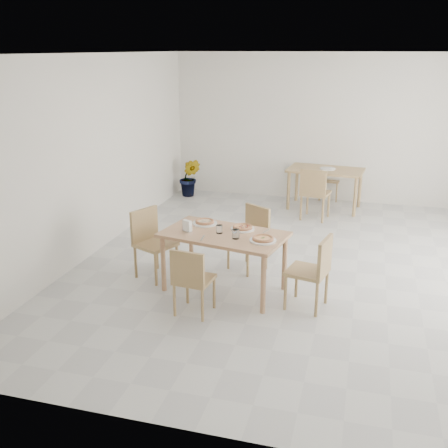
% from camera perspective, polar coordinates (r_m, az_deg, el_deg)
% --- Properties ---
extents(main_table, '(1.59, 1.09, 0.75)m').
position_cam_1_polar(main_table, '(6.32, 0.00, -1.73)').
color(main_table, tan).
rests_on(main_table, ground).
extents(chair_south, '(0.43, 0.43, 0.80)m').
position_cam_1_polar(chair_south, '(5.81, -3.57, -5.79)').
color(chair_south, tan).
rests_on(chair_south, ground).
extents(chair_north, '(0.58, 0.58, 0.86)m').
position_cam_1_polar(chair_north, '(7.05, 3.04, -1.00)').
color(chair_north, tan).
rests_on(chair_north, ground).
extents(chair_west, '(0.59, 0.59, 0.90)m').
position_cam_1_polar(chair_west, '(6.85, -7.96, -1.54)').
color(chair_west, tan).
rests_on(chair_west, ground).
extents(chair_east, '(0.51, 0.51, 0.87)m').
position_cam_1_polar(chair_east, '(6.02, 9.81, -4.70)').
color(chair_east, tan).
rests_on(chair_east, ground).
extents(plate_margherita, '(0.31, 0.31, 0.02)m').
position_cam_1_polar(plate_margherita, '(6.04, 4.26, -1.79)').
color(plate_margherita, white).
rests_on(plate_margherita, main_table).
extents(plate_mushroom, '(0.31, 0.31, 0.02)m').
position_cam_1_polar(plate_mushroom, '(6.62, -2.10, 0.08)').
color(plate_mushroom, white).
rests_on(plate_mushroom, main_table).
extents(plate_pepperoni, '(0.29, 0.29, 0.02)m').
position_cam_1_polar(plate_pepperoni, '(6.41, 2.03, -0.52)').
color(plate_pepperoni, white).
rests_on(plate_pepperoni, main_table).
extents(pizza_margherita, '(0.31, 0.31, 0.03)m').
position_cam_1_polar(pizza_margherita, '(6.04, 4.26, -1.59)').
color(pizza_margherita, tan).
rests_on(pizza_margherita, plate_margherita).
extents(pizza_mushroom, '(0.30, 0.30, 0.03)m').
position_cam_1_polar(pizza_mushroom, '(6.61, -2.10, 0.27)').
color(pizza_mushroom, tan).
rests_on(pizza_mushroom, plate_mushroom).
extents(pizza_pepperoni, '(0.31, 0.31, 0.03)m').
position_cam_1_polar(pizza_pepperoni, '(6.41, 2.04, -0.32)').
color(pizza_pepperoni, tan).
rests_on(pizza_pepperoni, plate_pepperoni).
extents(tumbler_a, '(0.08, 0.08, 0.11)m').
position_cam_1_polar(tumbler_a, '(6.09, 1.29, -1.09)').
color(tumbler_a, white).
rests_on(tumbler_a, main_table).
extents(tumbler_b, '(0.08, 0.08, 0.10)m').
position_cam_1_polar(tumbler_b, '(6.27, -0.52, -0.57)').
color(tumbler_b, white).
rests_on(tumbler_b, main_table).
extents(napkin_holder, '(0.14, 0.12, 0.14)m').
position_cam_1_polar(napkin_holder, '(6.33, -4.03, -0.25)').
color(napkin_holder, silver).
rests_on(napkin_holder, main_table).
extents(fork_a, '(0.07, 0.17, 0.01)m').
position_cam_1_polar(fork_a, '(6.38, 4.65, -0.75)').
color(fork_a, silver).
rests_on(fork_a, main_table).
extents(fork_b, '(0.03, 0.19, 0.01)m').
position_cam_1_polar(fork_b, '(6.12, -2.35, -1.54)').
color(fork_b, silver).
rests_on(fork_b, main_table).
extents(second_table, '(1.42, 0.91, 0.75)m').
position_cam_1_polar(second_table, '(9.87, 10.98, 5.36)').
color(second_table, tan).
rests_on(second_table, ground).
extents(chair_back_s, '(0.52, 0.52, 0.92)m').
position_cam_1_polar(chair_back_s, '(9.17, 9.82, 3.62)').
color(chair_back_s, tan).
rests_on(chair_back_s, ground).
extents(chair_back_n, '(0.42, 0.42, 0.78)m').
position_cam_1_polar(chair_back_n, '(10.62, 11.57, 5.11)').
color(chair_back_n, tan).
rests_on(chair_back_n, ground).
extents(plate_empty, '(0.28, 0.28, 0.02)m').
position_cam_1_polar(plate_empty, '(9.84, 11.22, 5.92)').
color(plate_empty, white).
rests_on(plate_empty, second_table).
extents(potted_plant, '(0.46, 0.39, 0.77)m').
position_cam_1_polar(potted_plant, '(10.61, -3.74, 5.08)').
color(potted_plant, '#275C1B').
rests_on(potted_plant, ground).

